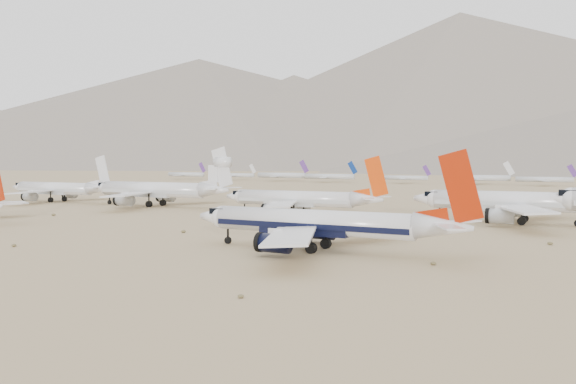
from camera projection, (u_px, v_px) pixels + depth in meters
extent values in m
plane|color=#897550|center=(278.00, 254.00, 89.82)|extent=(7000.00, 7000.00, 0.00)
cylinder|color=white|center=(311.00, 222.00, 92.92)|extent=(35.08, 4.15, 4.15)
cube|color=black|center=(311.00, 225.00, 92.95)|extent=(34.37, 4.21, 0.93)
sphere|color=white|center=(223.00, 217.00, 101.10)|extent=(4.15, 4.15, 4.15)
cube|color=black|center=(220.00, 211.00, 101.33)|extent=(2.90, 2.69, 1.04)
cone|color=white|center=(443.00, 227.00, 82.80)|extent=(8.77, 4.15, 4.15)
cube|color=white|center=(291.00, 236.00, 80.83)|extent=(13.55, 21.35, 0.65)
cube|color=white|center=(449.00, 227.00, 78.42)|extent=(5.57, 7.28, 0.25)
cylinder|color=black|center=(275.00, 243.00, 86.35)|extent=(4.87, 2.99, 2.99)
cube|color=white|center=(353.00, 220.00, 102.57)|extent=(13.55, 21.35, 0.65)
cube|color=white|center=(460.00, 222.00, 85.54)|extent=(5.57, 7.28, 0.25)
cylinder|color=black|center=(322.00, 231.00, 101.58)|extent=(4.87, 2.99, 2.99)
cube|color=#AC1F04|center=(461.00, 186.00, 81.35)|extent=(6.65, 0.33, 10.95)
cylinder|color=black|center=(228.00, 240.00, 100.83)|extent=(1.24, 0.52, 1.24)
cylinder|color=black|center=(311.00, 248.00, 89.88)|extent=(1.74, 1.04, 1.74)
cylinder|color=black|center=(326.00, 244.00, 95.01)|extent=(1.74, 1.04, 1.74)
cube|color=white|center=(9.00, 203.00, 132.16)|extent=(5.04, 6.59, 0.23)
sphere|color=white|center=(572.00, 199.00, 127.69)|extent=(5.43, 5.43, 5.43)
cube|color=black|center=(568.00, 193.00, 127.99)|extent=(3.80, 3.53, 1.36)
cylinder|color=white|center=(516.00, 201.00, 134.03)|extent=(38.53, 4.68, 4.68)
cube|color=silver|center=(516.00, 204.00, 134.06)|extent=(37.76, 4.75, 1.05)
sphere|color=white|center=(435.00, 199.00, 143.01)|extent=(4.68, 4.68, 4.68)
cube|color=black|center=(432.00, 194.00, 143.27)|extent=(3.28, 3.04, 1.17)
cube|color=white|center=(524.00, 209.00, 120.69)|extent=(14.88, 23.45, 0.72)
cylinder|color=silver|center=(501.00, 216.00, 126.76)|extent=(5.35, 3.37, 3.37)
cube|color=white|center=(534.00, 201.00, 144.68)|extent=(14.88, 23.45, 0.72)
cylinder|color=silver|center=(511.00, 210.00, 143.60)|extent=(5.35, 3.37, 3.37)
cylinder|color=black|center=(439.00, 217.00, 142.71)|extent=(1.40, 0.59, 1.40)
cylinder|color=black|center=(522.00, 221.00, 130.61)|extent=(1.97, 1.17, 1.97)
cylinder|color=black|center=(524.00, 219.00, 136.41)|extent=(1.97, 1.17, 1.97)
cylinder|color=white|center=(294.00, 198.00, 153.73)|extent=(34.19, 4.18, 4.18)
cube|color=silver|center=(294.00, 200.00, 153.76)|extent=(33.51, 4.24, 0.94)
sphere|color=white|center=(241.00, 197.00, 161.70)|extent=(4.18, 4.18, 4.18)
cube|color=black|center=(240.00, 193.00, 161.93)|extent=(2.93, 2.72, 1.04)
cone|color=white|center=(367.00, 200.00, 143.87)|extent=(8.55, 4.18, 4.18)
cube|color=white|center=(282.00, 204.00, 141.89)|extent=(13.21, 20.81, 0.65)
cube|color=white|center=(368.00, 199.00, 139.57)|extent=(5.43, 7.10, 0.25)
cylinder|color=silver|center=(273.00, 210.00, 147.27)|extent=(4.75, 3.01, 3.01)
cube|color=white|center=(321.00, 199.00, 163.19)|extent=(13.21, 20.81, 0.65)
cube|color=white|center=(378.00, 197.00, 146.55)|extent=(5.43, 7.10, 0.25)
cylinder|color=silver|center=(302.00, 205.00, 162.24)|extent=(4.75, 3.01, 3.01)
cube|color=#EA4208|center=(376.00, 177.00, 142.45)|extent=(6.48, 0.33, 10.68)
cylinder|color=black|center=(245.00, 211.00, 161.43)|extent=(1.25, 0.52, 1.25)
cylinder|color=black|center=(294.00, 214.00, 150.69)|extent=(1.76, 1.04, 1.76)
cylinder|color=black|center=(303.00, 212.00, 155.86)|extent=(1.76, 1.04, 1.76)
cylinder|color=white|center=(152.00, 189.00, 187.11)|extent=(41.18, 4.93, 4.93)
cube|color=silver|center=(152.00, 191.00, 187.14)|extent=(40.36, 5.00, 1.11)
sphere|color=white|center=(107.00, 188.00, 196.70)|extent=(4.93, 4.93, 4.93)
cube|color=black|center=(105.00, 184.00, 196.98)|extent=(3.45, 3.20, 1.23)
cone|color=white|center=(215.00, 190.00, 175.22)|extent=(10.29, 4.93, 4.93)
cube|color=white|center=(128.00, 194.00, 172.88)|extent=(15.90, 25.06, 0.77)
cube|color=white|center=(211.00, 189.00, 170.07)|extent=(6.54, 8.55, 0.30)
cylinder|color=silver|center=(125.00, 200.00, 179.37)|extent=(5.72, 3.55, 3.55)
cube|color=white|center=(187.00, 190.00, 198.45)|extent=(15.90, 25.06, 0.77)
cube|color=white|center=(228.00, 188.00, 178.45)|extent=(6.54, 8.55, 0.30)
cylinder|color=silver|center=(167.00, 197.00, 197.30)|extent=(5.72, 3.55, 3.55)
cube|color=white|center=(222.00, 167.00, 173.52)|extent=(7.80, 0.39, 12.86)
cylinder|color=white|center=(223.00, 162.00, 173.30)|extent=(5.15, 3.19, 3.19)
cylinder|color=black|center=(110.00, 202.00, 196.39)|extent=(1.48, 0.62, 1.48)
cylinder|color=black|center=(149.00, 204.00, 183.50)|extent=(2.07, 1.23, 2.07)
cylinder|color=black|center=(163.00, 203.00, 189.60)|extent=(2.07, 1.23, 2.07)
cylinder|color=white|center=(55.00, 188.00, 208.84)|extent=(35.96, 4.42, 4.42)
cube|color=silver|center=(55.00, 190.00, 208.87)|extent=(35.24, 4.48, 0.99)
sphere|color=white|center=(23.00, 187.00, 217.22)|extent=(4.42, 4.42, 4.42)
cube|color=black|center=(21.00, 184.00, 217.47)|extent=(3.09, 2.87, 1.10)
cone|color=white|center=(98.00, 189.00, 198.47)|extent=(8.99, 4.42, 4.42)
cube|color=white|center=(30.00, 192.00, 196.37)|extent=(13.89, 21.88, 0.68)
cube|color=white|center=(92.00, 188.00, 193.95)|extent=(5.71, 7.46, 0.27)
cylinder|color=silver|center=(30.00, 197.00, 202.04)|extent=(4.99, 3.18, 3.18)
cube|color=white|center=(87.00, 189.00, 218.80)|extent=(13.89, 21.88, 0.68)
cube|color=white|center=(110.00, 187.00, 201.30)|extent=(5.71, 7.46, 0.27)
cylinder|color=silver|center=(70.00, 194.00, 217.80)|extent=(4.99, 3.18, 3.18)
cube|color=white|center=(103.00, 171.00, 196.98)|extent=(6.81, 0.35, 11.23)
cylinder|color=black|center=(25.00, 199.00, 216.94)|extent=(1.33, 0.55, 1.33)
cylinder|color=black|center=(51.00, 200.00, 205.63)|extent=(1.86, 1.10, 1.86)
cylinder|color=black|center=(64.00, 199.00, 211.09)|extent=(1.86, 1.10, 1.86)
cylinder|color=silver|center=(186.00, 174.00, 492.66)|extent=(37.36, 3.69, 3.69)
cube|color=#5D328E|center=(202.00, 167.00, 484.14)|extent=(7.44, 0.37, 9.37)
cube|color=silver|center=(179.00, 175.00, 484.14)|extent=(9.84, 17.20, 0.37)
cube|color=silver|center=(193.00, 175.00, 501.23)|extent=(9.84, 17.20, 0.37)
cylinder|color=silver|center=(237.00, 175.00, 471.30)|extent=(33.25, 3.29, 3.29)
cube|color=white|center=(253.00, 169.00, 463.72)|extent=(6.62, 0.33, 8.34)
cube|color=silver|center=(231.00, 176.00, 463.73)|extent=(8.76, 15.31, 0.33)
cube|color=silver|center=(242.00, 176.00, 478.93)|extent=(8.76, 15.31, 0.33)
cylinder|color=silver|center=(282.00, 175.00, 447.79)|extent=(42.46, 4.20, 4.20)
cube|color=#5D328E|center=(304.00, 166.00, 438.10)|extent=(8.46, 0.42, 10.65)
cube|color=silver|center=(275.00, 176.00, 438.11)|extent=(11.19, 19.55, 0.42)
cube|color=silver|center=(288.00, 176.00, 457.52)|extent=(11.19, 19.55, 0.42)
cylinder|color=silver|center=(329.00, 176.00, 416.42)|extent=(39.50, 3.90, 3.90)
cube|color=navy|center=(353.00, 168.00, 407.41)|extent=(7.87, 0.39, 9.91)
cube|color=silver|center=(323.00, 178.00, 407.42)|extent=(10.41, 18.19, 0.39)
cube|color=silver|center=(334.00, 177.00, 425.48)|extent=(10.41, 18.19, 0.39)
cylinder|color=silver|center=(406.00, 178.00, 394.13)|extent=(31.60, 3.12, 3.12)
cube|color=#5D328E|center=(427.00, 170.00, 386.92)|extent=(6.29, 0.31, 7.93)
cube|color=silver|center=(402.00, 179.00, 386.93)|extent=(8.32, 14.55, 0.31)
cube|color=silver|center=(409.00, 178.00, 401.37)|extent=(8.32, 14.55, 0.31)
cylinder|color=silver|center=(480.00, 178.00, 377.44)|extent=(38.99, 3.85, 3.85)
cube|color=white|center=(509.00, 168.00, 368.55)|extent=(7.77, 0.39, 9.78)
cube|color=silver|center=(477.00, 179.00, 368.56)|extent=(10.27, 17.95, 0.39)
cube|color=silver|center=(482.00, 178.00, 386.39)|extent=(10.27, 17.95, 0.39)
cylinder|color=silver|center=(544.00, 179.00, 351.41)|extent=(33.43, 3.30, 3.30)
cube|color=#5D328E|center=(572.00, 171.00, 343.78)|extent=(6.66, 0.33, 8.38)
cube|color=silver|center=(543.00, 181.00, 343.79)|extent=(8.81, 15.39, 0.33)
cube|color=silver|center=(545.00, 180.00, 359.08)|extent=(8.81, 15.39, 0.33)
cone|color=slate|center=(52.00, 135.00, 2310.99)|extent=(1456.00, 1456.00, 260.00)
cone|color=slate|center=(199.00, 113.00, 2203.81)|extent=(3024.00, 3024.00, 420.00)
cone|color=slate|center=(294.00, 121.00, 1832.62)|extent=(1800.00, 1800.00, 300.00)
cone|color=slate|center=(459.00, 90.00, 1709.96)|extent=(2444.00, 2444.00, 470.00)
cone|color=slate|center=(28.00, 148.00, 1757.28)|extent=(1080.00, 1080.00, 120.00)
cone|color=slate|center=(245.00, 149.00, 1385.10)|extent=(855.00, 855.00, 95.00)
ellipsoid|color=brown|center=(54.00, 215.00, 153.53)|extent=(1.12, 1.12, 0.62)
ellipsoid|color=brown|center=(14.00, 245.00, 97.20)|extent=(0.84, 0.84, 0.46)
ellipsoid|color=brown|center=(183.00, 231.00, 116.69)|extent=(0.98, 0.98, 0.54)
ellipsoid|color=brown|center=(241.00, 296.00, 60.36)|extent=(0.70, 0.70, 0.39)
ellipsoid|color=brown|center=(433.00, 263.00, 79.85)|extent=(0.84, 0.84, 0.46)
ellipsoid|color=brown|center=(550.00, 243.00, 99.34)|extent=(0.98, 0.98, 0.54)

